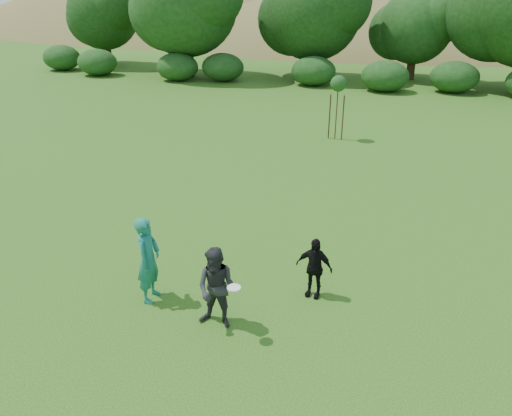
{
  "coord_description": "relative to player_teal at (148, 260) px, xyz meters",
  "views": [
    {
      "loc": [
        3.64,
        -8.34,
        6.46
      ],
      "look_at": [
        0.0,
        3.0,
        1.1
      ],
      "focal_mm": 35.0,
      "sensor_mm": 36.0,
      "label": 1
    }
  ],
  "objects": [
    {
      "name": "ground",
      "position": [
        1.46,
        0.1,
        -1.0
      ],
      "size": [
        120.0,
        120.0,
        0.0
      ],
      "primitive_type": "plane",
      "color": "#19470C",
      "rests_on": "ground"
    },
    {
      "name": "player_teal",
      "position": [
        0.0,
        0.0,
        0.0
      ],
      "size": [
        0.55,
        0.77,
        1.99
      ],
      "primitive_type": "imported",
      "rotation": [
        0.0,
        0.0,
        1.67
      ],
      "color": "#19725E",
      "rests_on": "ground"
    },
    {
      "name": "player_grey",
      "position": [
        1.78,
        -0.44,
        -0.11
      ],
      "size": [
        0.88,
        0.69,
        1.77
      ],
      "primitive_type": "imported",
      "rotation": [
        0.0,
        0.0,
        -0.03
      ],
      "color": "#28292B",
      "rests_on": "ground"
    },
    {
      "name": "player_black",
      "position": [
        3.41,
        1.23,
        -0.28
      ],
      "size": [
        0.87,
        0.44,
        1.43
      ],
      "primitive_type": "imported",
      "rotation": [
        0.0,
        0.0,
        -0.11
      ],
      "color": "black",
      "rests_on": "ground"
    },
    {
      "name": "frisbee",
      "position": [
        2.23,
        -0.69,
        0.16
      ],
      "size": [
        0.27,
        0.27,
        0.03
      ],
      "color": "white",
      "rests_on": "ground"
    },
    {
      "name": "sapling",
      "position": [
        1.8,
        13.84,
        1.42
      ],
      "size": [
        0.7,
        0.7,
        2.85
      ],
      "color": "#3C2817",
      "rests_on": "ground"
    },
    {
      "name": "hillside",
      "position": [
        0.91,
        68.55,
        -12.97
      ],
      "size": [
        150.0,
        72.0,
        52.0
      ],
      "color": "olive",
      "rests_on": "ground"
    },
    {
      "name": "tree_row",
      "position": [
        4.69,
        28.78,
        3.88
      ],
      "size": [
        53.92,
        10.38,
        9.62
      ],
      "color": "#3A2616",
      "rests_on": "ground"
    }
  ]
}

